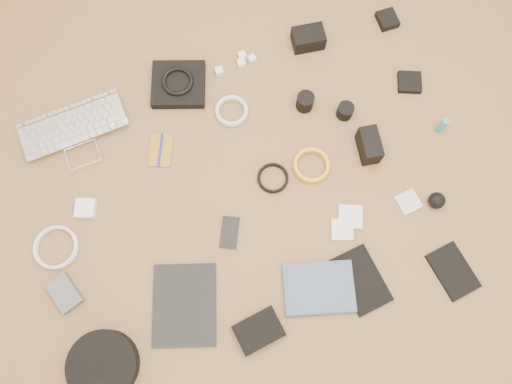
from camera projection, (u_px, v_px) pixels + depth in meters
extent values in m
cube|color=olive|center=(246.00, 190.00, 1.71)|extent=(4.00, 4.00, 0.04)
imported|color=silver|center=(78.00, 139.00, 1.72)|extent=(0.40, 0.31, 0.03)
cube|color=black|center=(179.00, 84.00, 1.78)|extent=(0.22, 0.22, 0.03)
torus|color=black|center=(178.00, 81.00, 1.76)|extent=(0.15, 0.15, 0.01)
cube|color=white|center=(219.00, 71.00, 1.80)|extent=(0.03, 0.03, 0.03)
cube|color=white|center=(242.00, 56.00, 1.82)|extent=(0.03, 0.03, 0.02)
cube|color=white|center=(252.00, 59.00, 1.81)|extent=(0.03, 0.03, 0.02)
cube|color=white|center=(241.00, 63.00, 1.81)|extent=(0.03, 0.03, 0.03)
cube|color=black|center=(308.00, 38.00, 1.81)|extent=(0.12, 0.08, 0.07)
cube|color=black|center=(387.00, 20.00, 1.86)|extent=(0.07, 0.08, 0.03)
cube|color=olive|center=(161.00, 150.00, 1.73)|extent=(0.11, 0.14, 0.01)
cylinder|color=#1325A2|center=(160.00, 150.00, 1.72)|extent=(0.04, 0.12, 0.01)
torus|color=silver|center=(232.00, 112.00, 1.76)|extent=(0.13, 0.13, 0.01)
cylinder|color=black|center=(305.00, 102.00, 1.74)|extent=(0.08, 0.08, 0.07)
cylinder|color=black|center=(345.00, 111.00, 1.74)|extent=(0.06, 0.06, 0.05)
cube|color=black|center=(410.00, 82.00, 1.79)|extent=(0.10, 0.10, 0.02)
cube|color=white|center=(86.00, 209.00, 1.66)|extent=(0.08, 0.08, 0.03)
torus|color=silver|center=(57.00, 248.00, 1.63)|extent=(0.16, 0.16, 0.01)
torus|color=black|center=(273.00, 178.00, 1.70)|extent=(0.14, 0.14, 0.01)
torus|color=yellow|center=(311.00, 166.00, 1.71)|extent=(0.13, 0.13, 0.01)
cube|color=black|center=(369.00, 145.00, 1.69)|extent=(0.07, 0.12, 0.08)
cylinder|color=#1AA9A9|center=(442.00, 126.00, 1.71)|extent=(0.03, 0.03, 0.08)
cube|color=#545358|center=(65.00, 293.00, 1.58)|extent=(0.11, 0.13, 0.03)
cube|color=black|center=(185.00, 305.00, 1.58)|extent=(0.25, 0.30, 0.01)
cube|color=black|center=(230.00, 233.00, 1.65)|extent=(0.09, 0.12, 0.01)
cube|color=silver|center=(342.00, 230.00, 1.65)|extent=(0.09, 0.09, 0.01)
cube|color=silver|center=(350.00, 217.00, 1.66)|extent=(0.10, 0.10, 0.01)
cube|color=silver|center=(408.00, 202.00, 1.67)|extent=(0.08, 0.08, 0.01)
sphere|color=black|center=(437.00, 200.00, 1.65)|extent=(0.06, 0.06, 0.06)
cylinder|color=black|center=(103.00, 365.00, 1.51)|extent=(0.28, 0.28, 0.06)
cube|color=black|center=(259.00, 331.00, 1.55)|extent=(0.16, 0.13, 0.04)
imported|color=#40556C|center=(322.00, 315.00, 1.57)|extent=(0.25, 0.20, 0.02)
cube|color=black|center=(361.00, 280.00, 1.60)|extent=(0.16, 0.22, 0.01)
cube|color=black|center=(453.00, 271.00, 1.61)|extent=(0.14, 0.19, 0.01)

